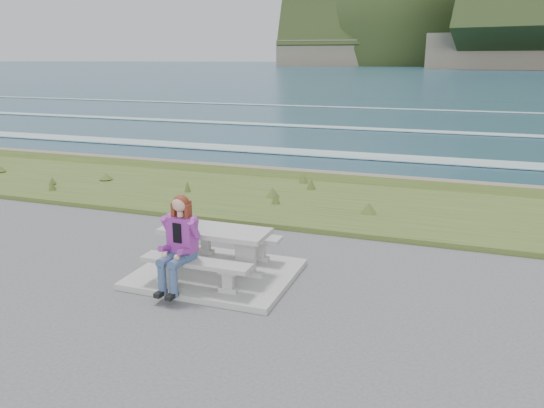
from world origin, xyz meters
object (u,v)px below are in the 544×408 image
Objects in this scene: bench_seaward at (233,239)px; seated_woman at (177,256)px; picnic_table at (215,238)px; bench_landward at (196,266)px.

seated_woman is at bearing -99.00° from bench_seaward.
picnic_table reaches higher than bench_seaward.
bench_landward is at bearing -90.00° from bench_seaward.
bench_seaward is at bearing 90.00° from picnic_table.
bench_seaward is (0.00, 1.40, 0.00)m from bench_landward.
picnic_table is at bearing 78.66° from seated_woman.
seated_woman is (-0.24, -0.84, -0.04)m from picnic_table.
seated_woman is (-0.24, -0.14, 0.19)m from bench_landward.
picnic_table is 0.74m from bench_landward.
bench_landward is (0.00, -0.70, -0.23)m from picnic_table.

